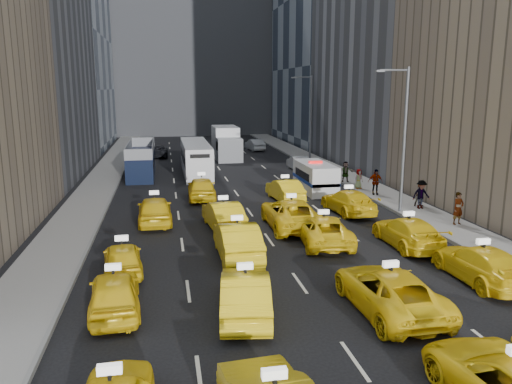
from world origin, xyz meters
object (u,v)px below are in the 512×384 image
double_decker (141,159)px  pedestrian_0 (458,208)px  city_bus (196,158)px  nypd_van (315,178)px  box_truck (226,143)px

double_decker → pedestrian_0: double_decker is taller
double_decker → city_bus: 4.91m
city_bus → pedestrian_0: 24.85m
nypd_van → double_decker: bearing=144.6°
city_bus → box_truck: size_ratio=1.42×
nypd_van → city_bus: bearing=132.1°
double_decker → pedestrian_0: (18.34, -21.07, -0.34)m
box_truck → double_decker: bearing=-127.8°
nypd_van → box_truck: size_ratio=0.69×
double_decker → pedestrian_0: bearing=-51.5°
nypd_van → pedestrian_0: bearing=-64.3°
box_truck → pedestrian_0: (9.42, -30.43, -0.65)m
nypd_van → city_bus: (-8.43, 9.81, 0.36)m
nypd_van → city_bus: size_ratio=0.49×
nypd_van → box_truck: box_truck is taller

